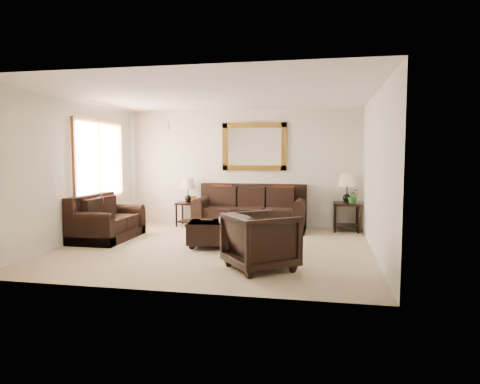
% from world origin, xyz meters
% --- Properties ---
extents(room, '(5.51, 5.01, 2.71)m').
position_xyz_m(room, '(0.00, 0.00, 1.35)').
color(room, tan).
rests_on(room, ground).
extents(window, '(0.07, 1.96, 1.66)m').
position_xyz_m(window, '(-2.70, 0.90, 1.55)').
color(window, white).
rests_on(window, room).
extents(mirror, '(1.50, 0.06, 1.10)m').
position_xyz_m(mirror, '(0.31, 2.47, 1.85)').
color(mirror, '#4A2F0E').
rests_on(mirror, room).
extents(air_vent, '(0.25, 0.02, 0.18)m').
position_xyz_m(air_vent, '(-1.90, 2.48, 2.35)').
color(air_vent, '#999999').
rests_on(air_vent, room).
extents(sofa, '(2.44, 1.05, 1.00)m').
position_xyz_m(sofa, '(0.31, 2.02, 0.36)').
color(sofa, black).
rests_on(sofa, room).
extents(loveseat, '(0.92, 1.56, 0.88)m').
position_xyz_m(loveseat, '(-2.32, 0.35, 0.32)').
color(loveseat, black).
rests_on(loveseat, room).
extents(end_table_left, '(0.51, 0.51, 1.11)m').
position_xyz_m(end_table_left, '(-1.21, 2.21, 0.73)').
color(end_table_left, black).
rests_on(end_table_left, room).
extents(end_table_right, '(0.57, 0.57, 1.26)m').
position_xyz_m(end_table_right, '(2.40, 2.17, 0.82)').
color(end_table_right, black).
rests_on(end_table_right, room).
extents(coffee_table, '(1.44, 0.90, 0.57)m').
position_xyz_m(coffee_table, '(0.19, 0.08, 0.29)').
color(coffee_table, black).
rests_on(coffee_table, room).
extents(armchair, '(1.20, 1.21, 0.91)m').
position_xyz_m(armchair, '(1.03, -1.27, 0.46)').
color(armchair, black).
rests_on(armchair, floor).
extents(potted_plant, '(0.37, 0.39, 0.25)m').
position_xyz_m(potted_plant, '(2.52, 2.07, 0.75)').
color(potted_plant, '#225E20').
rests_on(potted_plant, end_table_right).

